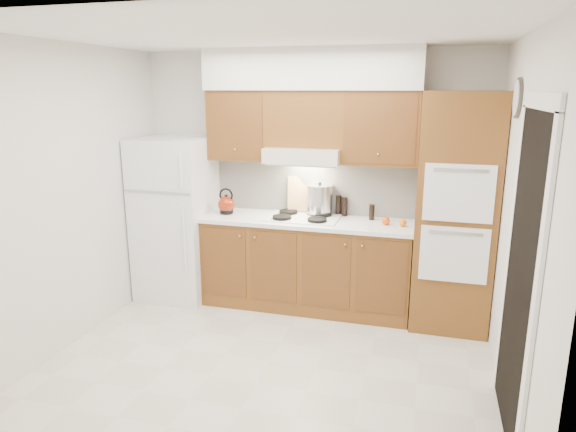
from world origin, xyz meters
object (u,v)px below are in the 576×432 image
object	(u,v)px
fridge	(176,218)
stock_pot	(320,199)
kettle	(226,204)
oven_cabinet	(455,213)

from	to	relation	value
fridge	stock_pot	size ratio (longest dim) A/B	6.15
fridge	kettle	size ratio (longest dim) A/B	9.72
oven_cabinet	fridge	bearing A→B (deg)	-179.30
fridge	oven_cabinet	distance (m)	2.86
kettle	stock_pot	size ratio (longest dim) A/B	0.63
kettle	oven_cabinet	bearing A→B (deg)	16.66
oven_cabinet	kettle	bearing A→B (deg)	179.76
kettle	stock_pot	world-z (taller)	stock_pot
kettle	stock_pot	bearing A→B (deg)	28.87
fridge	kettle	distance (m)	0.59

